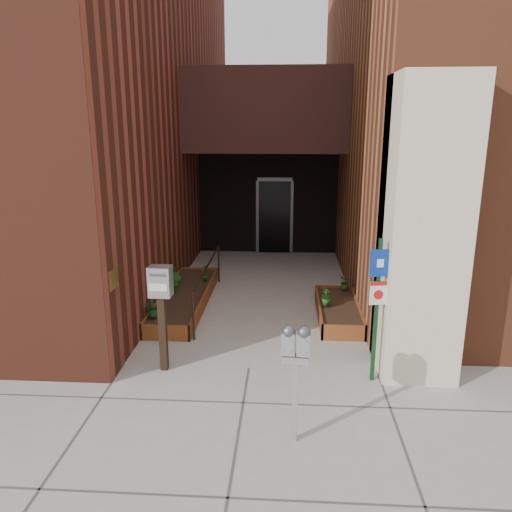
# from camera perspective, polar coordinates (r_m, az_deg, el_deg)

# --- Properties ---
(ground) EXTENTS (80.00, 80.00, 0.00)m
(ground) POSITION_cam_1_polar(r_m,az_deg,el_deg) (8.03, -0.85, -12.71)
(ground) COLOR #9E9991
(ground) RESTS_ON ground
(architecture) EXTENTS (20.00, 14.60, 10.00)m
(architecture) POSITION_cam_1_polar(r_m,az_deg,el_deg) (14.04, 0.60, 20.18)
(architecture) COLOR maroon
(architecture) RESTS_ON ground
(planter_left) EXTENTS (0.90, 3.60, 0.30)m
(planter_left) POSITION_cam_1_polar(r_m,az_deg,el_deg) (10.64, -8.09, -4.89)
(planter_left) COLOR maroon
(planter_left) RESTS_ON ground
(planter_right) EXTENTS (0.80, 2.20, 0.30)m
(planter_right) POSITION_cam_1_polar(r_m,az_deg,el_deg) (10.01, 9.37, -6.25)
(planter_right) COLOR maroon
(planter_right) RESTS_ON ground
(handrail) EXTENTS (0.04, 3.34, 0.90)m
(handrail) POSITION_cam_1_polar(r_m,az_deg,el_deg) (10.31, -5.55, -1.87)
(handrail) COLOR black
(handrail) RESTS_ON ground
(parking_meter) EXTENTS (0.34, 0.17, 1.51)m
(parking_meter) POSITION_cam_1_polar(r_m,az_deg,el_deg) (5.89, 4.58, -10.95)
(parking_meter) COLOR #A8A8AA
(parking_meter) RESTS_ON ground
(sign_post) EXTENTS (0.30, 0.09, 2.18)m
(sign_post) POSITION_cam_1_polar(r_m,az_deg,el_deg) (7.36, 13.73, -4.44)
(sign_post) COLOR #14371C
(sign_post) RESTS_ON ground
(payment_dropbox) EXTENTS (0.34, 0.27, 1.68)m
(payment_dropbox) POSITION_cam_1_polar(r_m,az_deg,el_deg) (7.65, -10.80, -4.53)
(payment_dropbox) COLOR black
(payment_dropbox) RESTS_ON ground
(shrub_left_a) EXTENTS (0.45, 0.45, 0.35)m
(shrub_left_a) POSITION_cam_1_polar(r_m,az_deg,el_deg) (9.34, -11.67, -5.71)
(shrub_left_a) COLOR #17531C
(shrub_left_a) RESTS_ON planter_left
(shrub_left_b) EXTENTS (0.29, 0.29, 0.38)m
(shrub_left_b) POSITION_cam_1_polar(r_m,az_deg,el_deg) (10.62, -9.31, -2.94)
(shrub_left_b) COLOR #1B5618
(shrub_left_b) RESTS_ON planter_left
(shrub_left_c) EXTENTS (0.31, 0.31, 0.40)m
(shrub_left_c) POSITION_cam_1_polar(r_m,az_deg,el_deg) (11.10, -9.12, -2.09)
(shrub_left_c) COLOR #23601B
(shrub_left_c) RESTS_ON planter_left
(shrub_left_d) EXTENTS (0.26, 0.26, 0.35)m
(shrub_left_d) POSITION_cam_1_polar(r_m,az_deg,el_deg) (11.22, -5.85, -1.90)
(shrub_left_d) COLOR #1C631E
(shrub_left_d) RESTS_ON planter_left
(shrub_right_a) EXTENTS (0.19, 0.19, 0.34)m
(shrub_right_a) POSITION_cam_1_polar(r_m,az_deg,el_deg) (9.78, 8.05, -4.62)
(shrub_right_a) COLOR #194F16
(shrub_right_a) RESTS_ON planter_right
(shrub_right_b) EXTENTS (0.22, 0.22, 0.35)m
(shrub_right_b) POSITION_cam_1_polar(r_m,az_deg,el_deg) (9.72, 8.07, -4.72)
(shrub_right_b) COLOR #225518
(shrub_right_b) RESTS_ON planter_right
(shrub_right_c) EXTENTS (0.28, 0.28, 0.29)m
(shrub_right_c) POSITION_cam_1_polar(r_m,az_deg,el_deg) (10.77, 10.16, -2.96)
(shrub_right_c) COLOR #265D1A
(shrub_right_c) RESTS_ON planter_right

